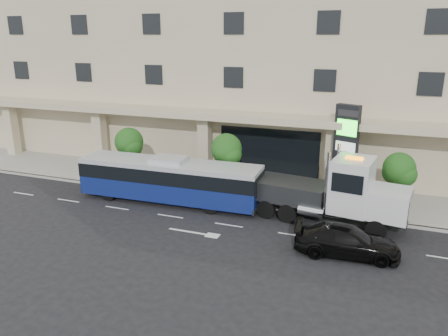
% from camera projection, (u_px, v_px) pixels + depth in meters
% --- Properties ---
extents(ground, '(120.00, 120.00, 0.00)m').
position_uv_depth(ground, '(237.00, 216.00, 28.09)').
color(ground, black).
rests_on(ground, ground).
extents(sidewalk, '(120.00, 6.00, 0.15)m').
position_uv_depth(sidewalk, '(258.00, 190.00, 32.56)').
color(sidewalk, gray).
rests_on(sidewalk, ground).
extents(curb, '(120.00, 0.30, 0.15)m').
position_uv_depth(curb, '(246.00, 204.00, 29.87)').
color(curb, gray).
rests_on(curb, ground).
extents(convention_center, '(60.00, 17.60, 20.00)m').
position_uv_depth(convention_center, '(292.00, 49.00, 39.02)').
color(convention_center, tan).
rests_on(convention_center, ground).
extents(tree_left, '(2.27, 2.20, 4.22)m').
position_uv_depth(tree_left, '(129.00, 144.00, 33.69)').
color(tree_left, '#422B19').
rests_on(tree_left, sidewalk).
extents(tree_mid, '(2.28, 2.20, 4.38)m').
position_uv_depth(tree_mid, '(227.00, 151.00, 31.01)').
color(tree_mid, '#422B19').
rests_on(tree_mid, sidewalk).
extents(tree_right, '(2.10, 2.00, 4.04)m').
position_uv_depth(tree_right, '(399.00, 171.00, 27.29)').
color(tree_right, '#422B19').
rests_on(tree_right, sidewalk).
extents(city_bus, '(12.83, 3.07, 3.23)m').
position_uv_depth(city_bus, '(169.00, 179.00, 30.01)').
color(city_bus, black).
rests_on(city_bus, ground).
extents(tow_truck, '(10.67, 3.83, 4.83)m').
position_uv_depth(tow_truck, '(335.00, 193.00, 26.41)').
color(tow_truck, '#2D3033').
rests_on(tow_truck, ground).
extents(black_sedan, '(5.63, 2.69, 1.58)m').
position_uv_depth(black_sedan, '(347.00, 241.00, 22.94)').
color(black_sedan, black).
rests_on(black_sedan, ground).
extents(signage_pylon, '(1.73, 1.13, 6.56)m').
position_uv_depth(signage_pylon, '(345.00, 151.00, 30.13)').
color(signage_pylon, black).
rests_on(signage_pylon, sidewalk).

